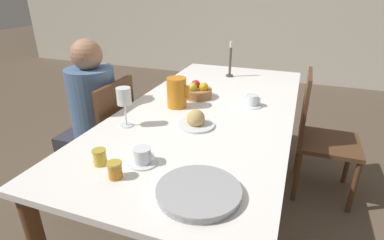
% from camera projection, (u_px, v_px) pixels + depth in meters
% --- Properties ---
extents(ground_plane, '(20.00, 20.00, 0.00)m').
position_uv_depth(ground_plane, '(207.00, 206.00, 2.15)').
color(ground_plane, brown).
extents(dining_table, '(1.00, 2.11, 0.76)m').
position_uv_depth(dining_table, '(209.00, 120.00, 1.88)').
color(dining_table, white).
rests_on(dining_table, ground_plane).
extents(chair_person_side, '(0.42, 0.42, 0.91)m').
position_uv_depth(chair_person_side, '(105.00, 143.00, 2.03)').
color(chair_person_side, '#51331E').
rests_on(chair_person_side, ground_plane).
extents(chair_opposite, '(0.42, 0.42, 0.91)m').
position_uv_depth(chair_opposite, '(319.00, 134.00, 2.15)').
color(chair_opposite, '#51331E').
rests_on(chair_opposite, ground_plane).
extents(person_seated, '(0.39, 0.41, 1.16)m').
position_uv_depth(person_seated, '(91.00, 112.00, 1.98)').
color(person_seated, '#33333D').
rests_on(person_seated, ground_plane).
extents(red_pitcher, '(0.15, 0.12, 0.19)m').
position_uv_depth(red_pitcher, '(177.00, 92.00, 1.82)').
color(red_pitcher, orange).
rests_on(red_pitcher, dining_table).
extents(wine_glass_water, '(0.08, 0.08, 0.21)m').
position_uv_depth(wine_glass_water, '(124.00, 98.00, 1.54)').
color(wine_glass_water, white).
rests_on(wine_glass_water, dining_table).
extents(teacup_near_person, '(0.13, 0.13, 0.07)m').
position_uv_depth(teacup_near_person, '(142.00, 157.00, 1.25)').
color(teacup_near_person, silver).
rests_on(teacup_near_person, dining_table).
extents(teacup_across, '(0.13, 0.13, 0.07)m').
position_uv_depth(teacup_across, '(252.00, 101.00, 1.86)').
color(teacup_across, silver).
rests_on(teacup_across, dining_table).
extents(serving_tray, '(0.31, 0.31, 0.03)m').
position_uv_depth(serving_tray, '(199.00, 192.00, 1.07)').
color(serving_tray, '#9E9EA3').
rests_on(serving_tray, dining_table).
extents(bread_plate, '(0.20, 0.20, 0.10)m').
position_uv_depth(bread_plate, '(196.00, 121.00, 1.59)').
color(bread_plate, silver).
rests_on(bread_plate, dining_table).
extents(jam_jar_amber, '(0.06, 0.06, 0.07)m').
position_uv_depth(jam_jar_amber, '(115.00, 169.00, 1.16)').
color(jam_jar_amber, '#C67A1E').
rests_on(jam_jar_amber, dining_table).
extents(jam_jar_red, '(0.06, 0.06, 0.07)m').
position_uv_depth(jam_jar_red, '(100.00, 156.00, 1.24)').
color(jam_jar_red, gold).
rests_on(jam_jar_red, dining_table).
extents(fruit_bowl, '(0.19, 0.19, 0.11)m').
position_uv_depth(fruit_bowl, '(198.00, 91.00, 2.00)').
color(fruit_bowl, '#9E6B3D').
rests_on(fruit_bowl, dining_table).
extents(candlestick_tall, '(0.06, 0.06, 0.29)m').
position_uv_depth(candlestick_tall, '(230.00, 63.00, 2.44)').
color(candlestick_tall, '#4C4238').
rests_on(candlestick_tall, dining_table).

